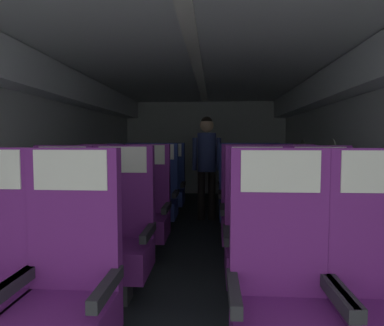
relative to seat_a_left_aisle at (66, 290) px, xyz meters
name	(u,v)px	position (x,y,z in m)	size (l,w,h in m)	color
ground	(197,244)	(0.52, 2.29, -0.49)	(3.83, 7.71, 0.02)	#23282D
fuselage_shell	(198,113)	(0.52, 2.57, 1.05)	(3.71, 7.36, 2.12)	silver
seat_a_left_aisle	(66,290)	(0.00, 0.00, 0.00)	(0.50, 0.46, 1.16)	#38383D
seat_a_right_window	(282,296)	(1.02, 0.00, 0.00)	(0.50, 0.46, 1.16)	#38383D
seat_b_left_window	(60,235)	(-0.46, 0.89, 0.00)	(0.50, 0.46, 1.16)	#38383D
seat_b_left_aisle	(121,236)	(0.01, 0.91, 0.00)	(0.50, 0.46, 1.16)	#38383D
seat_b_right_aisle	(321,240)	(1.49, 0.90, 0.00)	(0.50, 0.46, 1.16)	#38383D
seat_b_right_window	(257,239)	(1.03, 0.89, 0.00)	(0.50, 0.46, 1.16)	#38383D
seat_c_left_window	(100,210)	(-0.46, 1.79, 0.00)	(0.50, 0.46, 1.16)	#38383D
seat_c_left_aisle	(146,211)	(0.02, 1.80, 0.00)	(0.50, 0.46, 1.16)	#38383D
seat_c_right_aisle	(293,213)	(1.50, 1.80, 0.00)	(0.50, 0.46, 1.16)	#38383D
seat_c_right_window	(245,212)	(1.02, 1.78, 0.00)	(0.50, 0.46, 1.16)	#38383D
seat_d_left_window	(123,196)	(-0.46, 2.68, 0.00)	(0.50, 0.46, 1.16)	#38383D
seat_d_left_aisle	(159,196)	(0.01, 2.68, 0.00)	(0.50, 0.46, 1.16)	#38383D
seat_d_right_aisle	(275,198)	(1.49, 2.68, 0.00)	(0.50, 0.46, 1.16)	#38383D
seat_d_right_window	(238,197)	(1.02, 2.68, 0.00)	(0.50, 0.46, 1.16)	#38383D
seat_e_left_window	(140,186)	(-0.45, 3.58, 0.00)	(0.50, 0.46, 1.16)	#38383D
seat_e_left_aisle	(169,187)	(0.02, 3.57, 0.00)	(0.50, 0.46, 1.16)	#38383D
seat_e_right_aisle	(265,188)	(1.49, 3.57, 0.00)	(0.50, 0.46, 1.16)	#38383D
seat_e_right_window	(234,187)	(1.03, 3.56, 0.00)	(0.50, 0.46, 1.16)	#38383D
flight_attendant	(207,157)	(0.60, 3.45, 0.47)	(0.43, 0.28, 1.56)	black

